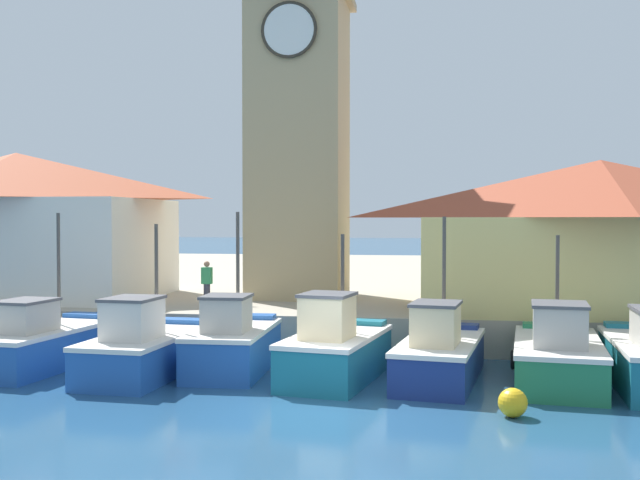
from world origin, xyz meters
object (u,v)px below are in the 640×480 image
object	(u,v)px
fishing_boat_far_left	(45,343)
fishing_boat_mid_left	(336,350)
fishing_boat_left_inner	(233,344)
warehouse_left	(17,223)
mooring_buoy	(513,403)
dock_worker_near_tower	(207,284)
fishing_boat_mid_right	(558,355)
fishing_boat_left_outer	(146,348)
fishing_boat_center	(440,354)
warehouse_right	(600,233)
clock_tower	(299,101)

from	to	relation	value
fishing_boat_far_left	fishing_boat_mid_left	world-z (taller)	fishing_boat_far_left
fishing_boat_left_inner	warehouse_left	size ratio (longest dim) A/B	0.39
mooring_buoy	dock_worker_near_tower	bearing A→B (deg)	139.33
fishing_boat_mid_left	fishing_boat_left_inner	bearing A→B (deg)	168.40
fishing_boat_mid_left	fishing_boat_mid_right	world-z (taller)	fishing_boat_mid_left
fishing_boat_left_outer	mooring_buoy	size ratio (longest dim) A/B	8.06
fishing_boat_center	dock_worker_near_tower	world-z (taller)	fishing_boat_center
mooring_buoy	fishing_boat_far_left	bearing A→B (deg)	165.10
fishing_boat_far_left	warehouse_right	xyz separation A→B (m)	(16.34, 6.72, 3.02)
fishing_boat_left_outer	fishing_boat_mid_right	bearing A→B (deg)	4.14
fishing_boat_left_outer	warehouse_left	xyz separation A→B (m)	(-8.67, 8.12, 3.31)
fishing_boat_far_left	fishing_boat_center	xyz separation A→B (m)	(11.06, -0.01, 0.01)
fishing_boat_mid_right	fishing_boat_far_left	bearing A→B (deg)	-179.11
fishing_boat_far_left	fishing_boat_left_outer	xyz separation A→B (m)	(3.25, -0.56, 0.03)
fishing_boat_center	warehouse_right	size ratio (longest dim) A/B	0.42
fishing_boat_left_outer	dock_worker_near_tower	xyz separation A→B (m)	(0.03, 5.21, 1.28)
fishing_boat_mid_left	fishing_boat_left_outer	bearing A→B (deg)	-177.23
fishing_boat_mid_right	fishing_boat_center	bearing A→B (deg)	-175.68
fishing_boat_mid_left	mooring_buoy	xyz separation A→B (m)	(4.23, -3.04, -0.48)
fishing_boat_center	warehouse_left	bearing A→B (deg)	155.35
fishing_boat_left_inner	clock_tower	world-z (taller)	clock_tower
mooring_buoy	dock_worker_near_tower	xyz separation A→B (m)	(-9.31, 8.00, 1.70)
clock_tower	mooring_buoy	distance (m)	16.57
warehouse_left	fishing_boat_left_inner	bearing A→B (deg)	-33.81
fishing_boat_mid_left	mooring_buoy	bearing A→B (deg)	-35.68
fishing_boat_center	fishing_boat_left_outer	bearing A→B (deg)	-175.92
fishing_boat_mid_right	dock_worker_near_tower	distance (m)	11.70
fishing_boat_left_inner	fishing_boat_mid_left	world-z (taller)	fishing_boat_left_inner
warehouse_right	dock_worker_near_tower	bearing A→B (deg)	-170.97
fishing_boat_mid_left	warehouse_left	bearing A→B (deg)	150.28
fishing_boat_mid_right	clock_tower	world-z (taller)	clock_tower
fishing_boat_far_left	mooring_buoy	size ratio (longest dim) A/B	8.44
fishing_boat_left_inner	clock_tower	size ratio (longest dim) A/B	0.27
fishing_boat_left_inner	warehouse_left	bearing A→B (deg)	146.19
fishing_boat_mid_left	dock_worker_near_tower	distance (m)	7.21
fishing_boat_left_inner	warehouse_left	distance (m)	13.46
clock_tower	mooring_buoy	bearing A→B (deg)	-60.54
fishing_boat_left_outer	fishing_boat_left_inner	bearing A→B (deg)	21.34
fishing_boat_left_outer	fishing_boat_mid_left	bearing A→B (deg)	2.77
fishing_boat_mid_left	fishing_boat_far_left	bearing A→B (deg)	177.84
fishing_boat_left_inner	fishing_boat_center	bearing A→B (deg)	-2.99
fishing_boat_far_left	fishing_boat_left_outer	distance (m)	3.30
warehouse_right	dock_worker_near_tower	distance (m)	13.33
fishing_boat_center	fishing_boat_left_inner	bearing A→B (deg)	177.01
clock_tower	warehouse_left	distance (m)	12.09
fishing_boat_far_left	warehouse_left	size ratio (longest dim) A/B	0.46
dock_worker_near_tower	fishing_boat_far_left	bearing A→B (deg)	-125.25
fishing_boat_mid_left	mooring_buoy	size ratio (longest dim) A/B	7.53
fishing_boat_center	warehouse_right	bearing A→B (deg)	51.90
fishing_boat_left_inner	fishing_boat_center	size ratio (longest dim) A/B	0.87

